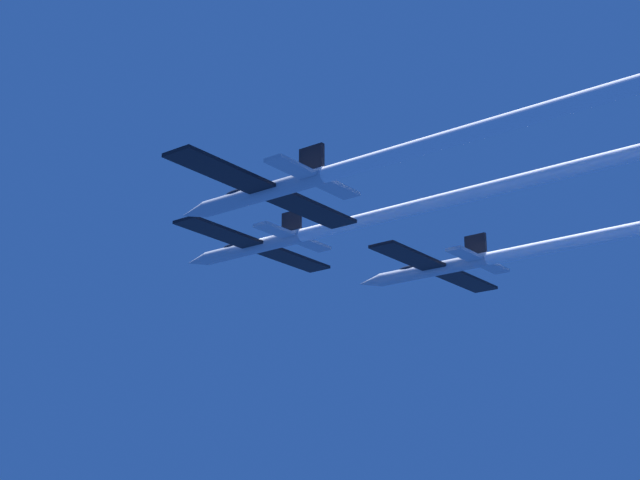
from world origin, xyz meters
TOP-DOWN VIEW (x-y plane):
  - jet_lead at (0.49, -19.09)m, footprint 19.41×65.58m
  - jet_left_wing at (-12.67, -30.45)m, footprint 19.41×62.65m
  - jet_right_wing at (12.42, -30.52)m, footprint 19.41×63.32m

SIDE VIEW (x-z plane):
  - jet_right_wing at x=12.42m, z-range -2.33..0.88m
  - jet_left_wing at x=-12.67m, z-range -2.11..1.10m
  - jet_lead at x=0.49m, z-range -0.68..2.53m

